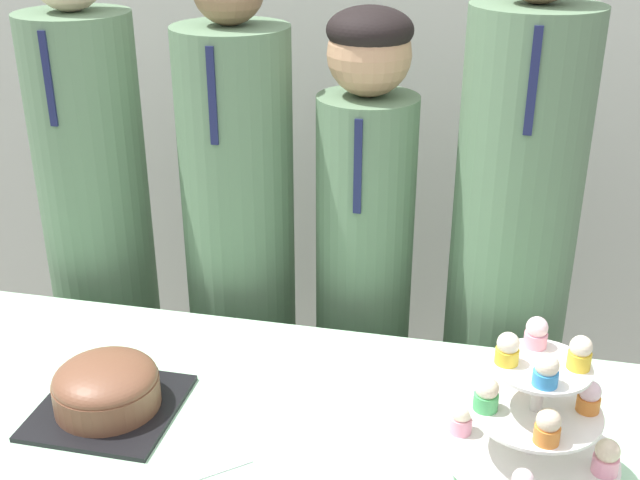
{
  "coord_description": "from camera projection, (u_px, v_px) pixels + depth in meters",
  "views": [
    {
      "loc": [
        0.42,
        -0.93,
        1.7
      ],
      "look_at": [
        0.14,
        0.34,
        1.1
      ],
      "focal_mm": 45.0,
      "sensor_mm": 36.0,
      "label": 1
    }
  ],
  "objects": [
    {
      "name": "round_cake",
      "position": [
        106.0,
        387.0,
        1.54
      ],
      "size": [
        0.27,
        0.27,
        0.11
      ],
      "color": "black",
      "rests_on": "table"
    },
    {
      "name": "student_3",
      "position": [
        507.0,
        291.0,
        1.95
      ],
      "size": [
        0.29,
        0.29,
        1.63
      ],
      "color": "#567556",
      "rests_on": "ground_plane"
    },
    {
      "name": "student_0",
      "position": [
        102.0,
        256.0,
        2.17
      ],
      "size": [
        0.28,
        0.29,
        1.59
      ],
      "color": "#567556",
      "rests_on": "ground_plane"
    },
    {
      "name": "cupcake_stand",
      "position": [
        535.0,
        411.0,
        1.34
      ],
      "size": [
        0.3,
        0.3,
        0.28
      ],
      "color": "silver",
      "rests_on": "table"
    },
    {
      "name": "student_2",
      "position": [
        363.0,
        296.0,
        2.05
      ],
      "size": [
        0.24,
        0.25,
        1.44
      ],
      "color": "#567556",
      "rests_on": "ground_plane"
    },
    {
      "name": "student_1",
      "position": [
        241.0,
        275.0,
        2.1
      ],
      "size": [
        0.28,
        0.29,
        1.56
      ],
      "color": "#567556",
      "rests_on": "ground_plane"
    }
  ]
}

